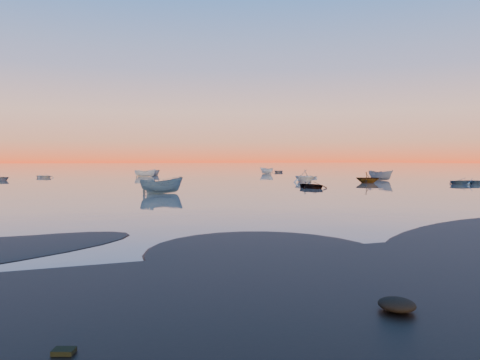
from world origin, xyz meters
TOP-DOWN VIEW (x-y plane):
  - ground at (0.00, 100.00)m, footprint 600.00×600.00m
  - moored_fleet at (0.00, 53.00)m, footprint 124.00×58.00m
  - boat_near_center at (-10.02, 24.00)m, footprint 2.52×4.32m
  - boat_near_right at (11.49, 37.47)m, footprint 3.88×2.45m

SIDE VIEW (x-z plane):
  - ground at x=0.00m, z-range 0.00..0.00m
  - moored_fleet at x=0.00m, z-range -0.60..0.60m
  - boat_near_center at x=-10.02m, z-range -0.70..0.70m
  - boat_near_right at x=11.49m, z-range -0.63..0.63m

